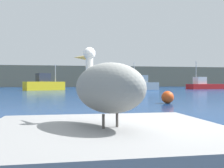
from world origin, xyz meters
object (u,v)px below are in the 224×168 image
at_px(fishing_boat_yellow, 44,84).
at_px(fishing_boat_red, 204,85).
at_px(mooring_buoy, 168,97).
at_px(fishing_boat_white, 143,84).
at_px(pelican, 107,87).

bearing_deg(fishing_boat_yellow, fishing_boat_red, -20.50).
bearing_deg(mooring_buoy, fishing_boat_white, 76.32).
xyz_separation_m(pelican, mooring_buoy, (5.34, 11.55, -0.80)).
relative_size(pelican, fishing_boat_yellow, 0.23).
height_order(pelican, fishing_boat_red, fishing_boat_red).
bearing_deg(pelican, mooring_buoy, -48.30).
distance_m(pelican, fishing_boat_red, 48.28).
xyz_separation_m(fishing_boat_white, mooring_buoy, (-6.48, -26.61, -0.50)).
distance_m(fishing_boat_yellow, mooring_buoy, 28.68).
relative_size(fishing_boat_white, mooring_buoy, 6.80).
bearing_deg(fishing_boat_white, fishing_boat_yellow, -2.14).
relative_size(fishing_boat_red, fishing_boat_white, 1.51).
height_order(pelican, fishing_boat_white, fishing_boat_white).
relative_size(fishing_boat_yellow, fishing_boat_white, 1.29).
xyz_separation_m(pelican, fishing_boat_red, (24.43, 41.64, -0.47)).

